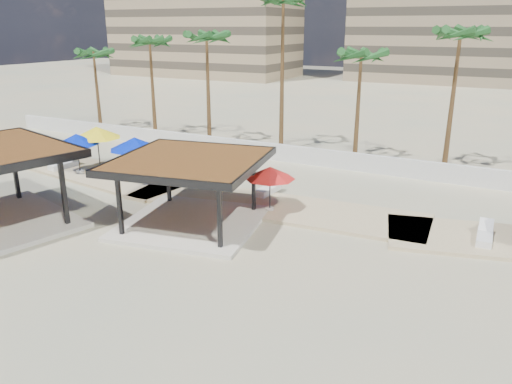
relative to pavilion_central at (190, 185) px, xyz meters
The scene contains 17 objects.
ground 3.74m from the pavilion_central, 83.06° to the right, with size 200.00×200.00×0.00m, color tan.
promenade 5.47m from the pavilion_central, 62.24° to the left, with size 44.45×7.97×0.24m.
boundary_wall 12.94m from the pavilion_central, 88.30° to the left, with size 56.00×0.30×1.20m, color silver.
pavilion_central is the anchor object (origin of this frame).
umbrella_a 11.81m from the pavilion_central, 161.91° to the left, with size 3.31×3.31×2.50m.
umbrella_b 12.04m from the pavilion_central, 154.91° to the left, with size 4.00×4.00×2.74m.
umbrella_c 4.11m from the pavilion_central, 50.18° to the left, with size 3.40×3.40×2.28m.
umbrella_f 7.75m from the pavilion_central, 149.81° to the left, with size 3.87×3.87×2.70m.
lounger_a 13.68m from the pavilion_central, 163.02° to the left, with size 0.83×2.12×0.78m.
lounger_b 5.94m from the pavilion_central, 76.57° to the left, with size 0.81×2.13×0.79m.
lounger_d 13.40m from the pavilion_central, 17.84° to the left, with size 0.70×1.94×0.73m.
palm_a 26.00m from the pavilion_central, 143.67° to the left, with size 3.00×3.00×7.63m.
palm_b 22.07m from the pavilion_central, 133.21° to the left, with size 3.00×3.00×8.72m.
palm_c 18.27m from the pavilion_central, 119.94° to the left, with size 3.00×3.00×9.14m.
palm_d 18.03m from the pavilion_central, 99.43° to the left, with size 3.00×3.00×11.67m.
palm_e 16.41m from the pavilion_central, 77.50° to the left, with size 3.00×3.00×8.10m.
palm_f 19.16m from the pavilion_central, 58.75° to the left, with size 3.00×3.00×9.50m.
Camera 1 is at (12.75, -15.21, 9.12)m, focal length 35.00 mm.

